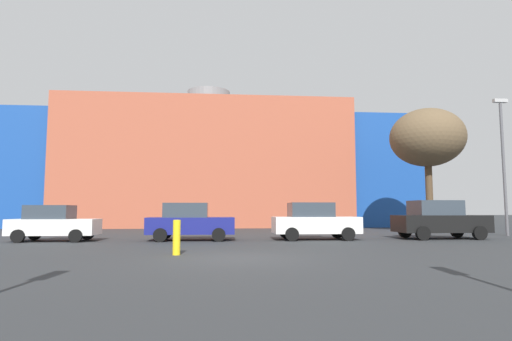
# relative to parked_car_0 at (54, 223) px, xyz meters

# --- Properties ---
(ground_plane) EXTENTS (200.00, 200.00, 0.00)m
(ground_plane) POSITION_rel_parked_car_0_xyz_m (8.16, -7.48, -0.82)
(ground_plane) COLOR #2D3033
(building_backdrop) EXTENTS (36.22, 13.04, 12.61)m
(building_backdrop) POSITION_rel_parked_car_0_xyz_m (6.46, 19.02, 4.37)
(building_backdrop) COLOR #B2563D
(building_backdrop) RESTS_ON ground_plane
(parked_car_0) EXTENTS (3.80, 1.87, 1.65)m
(parked_car_0) POSITION_rel_parked_car_0_xyz_m (0.00, 0.00, 0.00)
(parked_car_0) COLOR white
(parked_car_0) RESTS_ON ground_plane
(parked_car_1) EXTENTS (4.06, 1.99, 1.76)m
(parked_car_1) POSITION_rel_parked_car_0_xyz_m (6.20, -0.00, 0.05)
(parked_car_1) COLOR navy
(parked_car_1) RESTS_ON ground_plane
(parked_car_2) EXTENTS (4.11, 2.02, 1.78)m
(parked_car_2) POSITION_rel_parked_car_0_xyz_m (12.19, 0.00, 0.07)
(parked_car_2) COLOR white
(parked_car_2) RESTS_ON ground_plane
(parked_car_3) EXTENTS (4.38, 2.15, 1.90)m
(parked_car_3) POSITION_rel_parked_car_0_xyz_m (18.50, 0.00, 0.13)
(parked_car_3) COLOR black
(parked_car_3) RESTS_ON ground_plane
(bare_tree_0) EXTENTS (4.65, 4.65, 7.91)m
(bare_tree_0) POSITION_rel_parked_car_0_xyz_m (20.82, 5.32, 5.19)
(bare_tree_0) COLOR brown
(bare_tree_0) RESTS_ON ground_plane
(bollard_yellow_0) EXTENTS (0.24, 0.24, 1.11)m
(bollard_yellow_0) POSITION_rel_parked_car_0_xyz_m (6.25, -6.42, -0.26)
(bollard_yellow_0) COLOR yellow
(bollard_yellow_0) RESTS_ON ground_plane
(street_lamp) EXTENTS (0.80, 0.24, 7.73)m
(street_lamp) POSITION_rel_parked_car_0_xyz_m (23.49, 1.96, 3.57)
(street_lamp) COLOR #59595E
(street_lamp) RESTS_ON ground_plane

